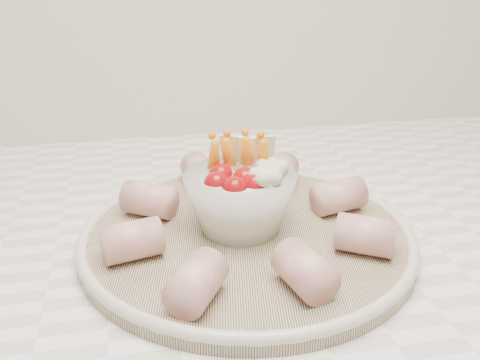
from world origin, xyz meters
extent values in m
cube|color=white|center=(0.00, 1.45, 0.90)|extent=(2.04, 0.62, 0.04)
cylinder|color=navy|center=(0.03, 1.37, 0.93)|extent=(0.40, 0.40, 0.01)
torus|color=silver|center=(0.03, 1.37, 0.94)|extent=(0.35, 0.35, 0.01)
sphere|color=#95090D|center=(0.00, 1.37, 0.99)|extent=(0.03, 0.03, 0.03)
sphere|color=#95090D|center=(0.01, 1.35, 0.99)|extent=(0.03, 0.03, 0.03)
sphere|color=#95090D|center=(0.03, 1.36, 0.99)|extent=(0.03, 0.03, 0.03)
sphere|color=#95090D|center=(0.01, 1.39, 0.99)|extent=(0.03, 0.03, 0.03)
sphere|color=#95090D|center=(0.03, 1.37, 0.99)|extent=(0.03, 0.03, 0.03)
sphere|color=#95090D|center=(0.05, 1.37, 0.99)|extent=(0.03, 0.03, 0.03)
sphere|color=#507226|center=(0.03, 1.40, 0.99)|extent=(0.02, 0.02, 0.02)
cone|color=orange|center=(0.02, 1.41, 1.00)|extent=(0.03, 0.04, 0.06)
cone|color=orange|center=(0.04, 1.41, 1.00)|extent=(0.03, 0.04, 0.06)
cone|color=orange|center=(0.05, 1.40, 1.00)|extent=(0.02, 0.04, 0.06)
cone|color=orange|center=(0.00, 1.41, 1.00)|extent=(0.02, 0.04, 0.06)
sphere|color=beige|center=(0.06, 1.38, 1.00)|extent=(0.03, 0.03, 0.03)
sphere|color=beige|center=(0.05, 1.36, 1.00)|extent=(0.03, 0.03, 0.03)
cube|color=#F3F0BD|center=(0.03, 1.42, 1.00)|extent=(0.04, 0.03, 0.04)
cube|color=#F3F0BD|center=(0.05, 1.42, 1.00)|extent=(0.04, 0.01, 0.04)
cylinder|color=#B7535A|center=(0.14, 1.40, 0.95)|extent=(0.06, 0.05, 0.04)
cylinder|color=#B7535A|center=(0.09, 1.48, 0.95)|extent=(0.06, 0.07, 0.04)
cylinder|color=#B7535A|center=(0.00, 1.50, 0.95)|extent=(0.05, 0.06, 0.04)
cylinder|color=#B7535A|center=(-0.07, 1.43, 0.95)|extent=(0.07, 0.06, 0.04)
cylinder|color=#B7535A|center=(-0.09, 1.34, 0.95)|extent=(0.06, 0.05, 0.04)
cylinder|color=#B7535A|center=(-0.04, 1.26, 0.95)|extent=(0.06, 0.07, 0.04)
cylinder|color=#B7535A|center=(0.06, 1.26, 0.95)|extent=(0.05, 0.06, 0.04)
cylinder|color=#B7535A|center=(0.13, 1.31, 0.95)|extent=(0.07, 0.06, 0.04)
camera|label=1|loc=(-0.08, 0.89, 1.21)|focal=40.00mm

